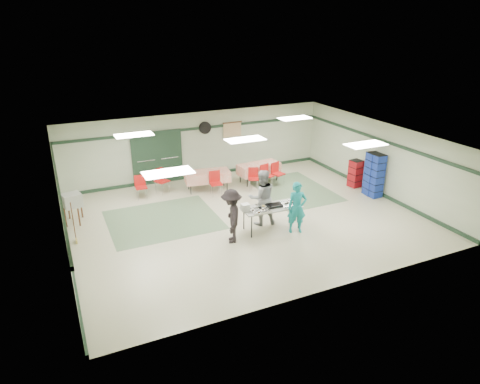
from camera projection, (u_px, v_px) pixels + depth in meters
name	position (u px, v px, depth m)	size (l,w,h in m)	color
floor	(245.00, 218.00, 14.16)	(11.00, 11.00, 0.00)	beige
ceiling	(245.00, 139.00, 13.15)	(11.00, 11.00, 0.00)	silver
wall_back	(198.00, 145.00, 17.45)	(11.00, 11.00, 0.00)	beige
wall_front	(328.00, 242.00, 9.86)	(11.00, 11.00, 0.00)	beige
wall_left	(61.00, 209.00, 11.54)	(9.00, 9.00, 0.00)	beige
wall_right	(380.00, 158.00, 15.78)	(9.00, 9.00, 0.00)	beige
trim_back	(198.00, 128.00, 17.16)	(11.00, 0.06, 0.10)	#1D3524
baseboard_back	(199.00, 175.00, 17.91)	(11.00, 0.06, 0.12)	#1D3524
trim_left	(58.00, 185.00, 11.28)	(9.00, 0.06, 0.10)	#1D3524
baseboard_left	(69.00, 251.00, 12.03)	(9.00, 0.06, 0.12)	#1D3524
trim_right	(381.00, 140.00, 15.50)	(9.00, 0.06, 0.10)	#1D3524
baseboard_right	(375.00, 191.00, 16.25)	(9.00, 0.06, 0.12)	#1D3524
green_patch_a	(163.00, 220.00, 14.04)	(3.50, 3.00, 0.01)	#61815E
green_patch_b	(294.00, 190.00, 16.51)	(2.50, 3.50, 0.01)	#61815E
double_door_left	(146.00, 159.00, 16.66)	(0.90, 0.06, 2.10)	gray
double_door_right	(169.00, 156.00, 17.03)	(0.90, 0.06, 2.10)	gray
door_frame	(158.00, 158.00, 16.83)	(2.00, 0.03, 2.15)	#1D3524
wall_fan	(205.00, 128.00, 17.25)	(0.50, 0.50, 0.10)	black
scroll_banner	(232.00, 130.00, 17.79)	(0.80, 0.02, 0.60)	tan
serving_table	(272.00, 208.00, 13.18)	(1.89, 0.83, 0.76)	#B2B2AD
sheet_tray_right	(290.00, 204.00, 13.32)	(0.60, 0.46, 0.02)	silver
sheet_tray_mid	(266.00, 206.00, 13.17)	(0.57, 0.44, 0.02)	silver
sheet_tray_left	(260.00, 211.00, 12.86)	(0.59, 0.45, 0.02)	silver
baking_pan	(274.00, 205.00, 13.15)	(0.48, 0.30, 0.08)	black
foam_box_stack	(245.00, 207.00, 12.84)	(0.24, 0.22, 0.22)	white
volunteer_teal	(297.00, 208.00, 12.97)	(0.59, 0.39, 1.62)	teal
volunteer_grey	(262.00, 197.00, 13.45)	(0.88, 0.69, 1.82)	gray
volunteer_dark	(231.00, 216.00, 12.39)	(1.06, 0.61, 1.64)	black
dining_table_a	(259.00, 168.00, 17.15)	(1.74, 0.89, 0.77)	red
dining_table_b	(207.00, 176.00, 16.30)	(1.78, 1.01, 0.77)	red
chair_a	(266.00, 173.00, 16.68)	(0.49, 0.49, 0.88)	red
chair_b	(253.00, 176.00, 16.48)	(0.50, 0.50, 0.83)	red
chair_c	(277.00, 171.00, 16.87)	(0.53, 0.53, 0.90)	red
chair_d	(215.00, 181.00, 15.87)	(0.47, 0.47, 0.91)	red
chair_loose_a	(160.00, 178.00, 16.04)	(0.59, 0.59, 0.95)	red
chair_loose_b	(140.00, 184.00, 15.59)	(0.41, 0.41, 0.86)	red
crate_stack_blue_a	(377.00, 176.00, 15.56)	(0.42, 0.42, 1.64)	navy
crate_stack_red	(355.00, 173.00, 16.65)	(0.42, 0.42, 1.08)	maroon
crate_stack_blue_b	(372.00, 174.00, 15.79)	(0.42, 0.42, 1.63)	navy
printer_table	(72.00, 204.00, 13.66)	(0.66, 0.87, 0.74)	brown
office_printer	(72.00, 200.00, 13.13)	(0.53, 0.47, 0.42)	#ACACA7
broom	(73.00, 221.00, 12.41)	(0.03, 0.03, 1.28)	brown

